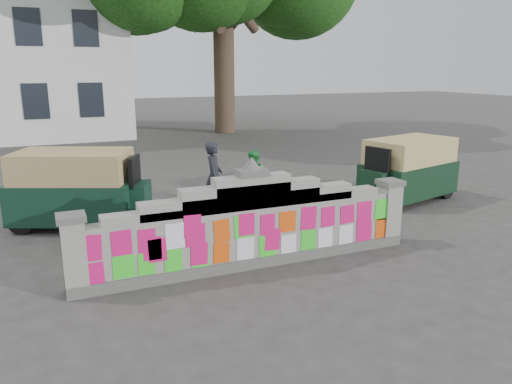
% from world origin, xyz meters
% --- Properties ---
extents(ground, '(100.00, 100.00, 0.00)m').
position_xyz_m(ground, '(0.00, 0.00, 0.00)').
color(ground, '#383533').
rests_on(ground, ground).
extents(parapet_wall, '(6.48, 0.44, 2.01)m').
position_xyz_m(parapet_wall, '(-0.00, -0.01, 0.75)').
color(parapet_wall, '#4C4C49').
rests_on(parapet_wall, ground).
extents(cyclist_bike, '(1.92, 1.30, 0.95)m').
position_xyz_m(cyclist_bike, '(0.27, 2.89, 0.48)').
color(cyclist_bike, black).
rests_on(cyclist_bike, ground).
extents(cyclist_rider, '(0.59, 0.69, 1.62)m').
position_xyz_m(cyclist_rider, '(0.27, 2.89, 0.81)').
color(cyclist_rider, black).
rests_on(cyclist_rider, ground).
extents(pedestrian, '(0.89, 0.90, 1.46)m').
position_xyz_m(pedestrian, '(1.62, 3.61, 0.73)').
color(pedestrian, green).
rests_on(pedestrian, ground).
extents(rickshaw_left, '(3.18, 2.38, 1.72)m').
position_xyz_m(rickshaw_left, '(-2.68, 3.72, 0.89)').
color(rickshaw_left, '#0F2F21').
rests_on(rickshaw_left, ground).
extents(rickshaw_right, '(3.12, 2.00, 1.67)m').
position_xyz_m(rickshaw_right, '(5.62, 2.58, 0.87)').
color(rickshaw_right, black).
rests_on(rickshaw_right, ground).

